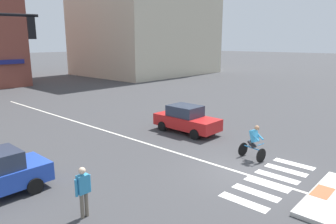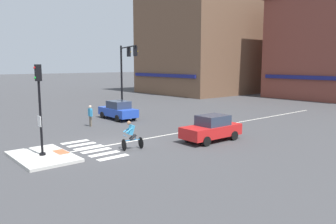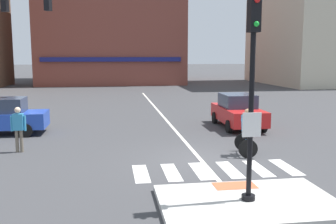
{
  "view_description": "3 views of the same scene",
  "coord_description": "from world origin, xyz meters",
  "views": [
    {
      "loc": [
        -11.3,
        -5.75,
        5.41
      ],
      "look_at": [
        -0.12,
        4.39,
        1.98
      ],
      "focal_mm": 33.24,
      "sensor_mm": 36.0,
      "label": 1
    },
    {
      "loc": [
        17.28,
        -9.99,
        4.89
      ],
      "look_at": [
        1.41,
        3.42,
        1.9
      ],
      "focal_mm": 35.96,
      "sensor_mm": 36.0,
      "label": 2
    },
    {
      "loc": [
        -3.14,
        -12.25,
        3.5
      ],
      "look_at": [
        -0.67,
        4.38,
        1.04
      ],
      "focal_mm": 41.09,
      "sensor_mm": 36.0,
      "label": 3
    }
  ],
  "objects": [
    {
      "name": "pedestrian_at_curb_left",
      "position": [
        -6.51,
        2.15,
        0.98
      ],
      "size": [
        0.55,
        0.23,
        1.67
      ],
      "color": "#6B6051",
      "rests_on": "ground"
    },
    {
      "name": "car_red_eastbound_mid",
      "position": [
        3.0,
        5.72,
        0.81
      ],
      "size": [
        1.89,
        4.12,
        1.64
      ],
      "color": "red",
      "rests_on": "ground"
    },
    {
      "name": "building_corner_left",
      "position": [
        26.55,
        33.55,
        10.67
      ],
      "size": [
        21.15,
        17.45,
        21.29
      ],
      "color": "beige",
      "rests_on": "ground"
    },
    {
      "name": "crosswalk_stripe_c",
      "position": [
        -0.46,
        -1.12,
        0.0
      ],
      "size": [
        0.44,
        1.8,
        0.01
      ],
      "primitive_type": "cube",
      "color": "silver",
      "rests_on": "ground"
    },
    {
      "name": "crosswalk_stripe_a",
      "position": [
        -2.3,
        -1.12,
        0.0
      ],
      "size": [
        0.44,
        1.8,
        0.01
      ],
      "primitive_type": "cube",
      "color": "silver",
      "rests_on": "ground"
    },
    {
      "name": "crosswalk_stripe_d",
      "position": [
        0.46,
        -1.12,
        0.0
      ],
      "size": [
        0.44,
        1.8,
        0.01
      ],
      "primitive_type": "cube",
      "color": "silver",
      "rests_on": "ground"
    },
    {
      "name": "crosswalk_stripe_b",
      "position": [
        -1.38,
        -1.12,
        0.0
      ],
      "size": [
        0.44,
        1.8,
        0.01
      ],
      "primitive_type": "cube",
      "color": "silver",
      "rests_on": "ground"
    },
    {
      "name": "cyclist",
      "position": [
        1.57,
        0.55,
        0.87
      ],
      "size": [
        0.85,
        1.19,
        1.68
      ],
      "color": "black",
      "rests_on": "ground"
    },
    {
      "name": "ground_plane",
      "position": [
        0.0,
        0.0,
        0.0
      ],
      "size": [
        300.0,
        300.0,
        0.0
      ],
      "primitive_type": "plane",
      "color": "#3D3D3F"
    },
    {
      "name": "lane_centre_line",
      "position": [
        -0.17,
        10.0,
        0.0
      ],
      "size": [
        0.14,
        28.0,
        0.01
      ],
      "primitive_type": "cube",
      "color": "silver",
      "rests_on": "ground"
    },
    {
      "name": "tactile_pad_front",
      "position": [
        0.0,
        -2.99,
        0.15
      ],
      "size": [
        1.1,
        0.6,
        0.01
      ],
      "primitive_type": "cube",
      "color": "#DB5B38",
      "rests_on": "traffic_island"
    },
    {
      "name": "crosswalk_stripe_f",
      "position": [
        2.3,
        -1.12,
        0.0
      ],
      "size": [
        0.44,
        1.8,
        0.01
      ],
      "primitive_type": "cube",
      "color": "silver",
      "rests_on": "ground"
    },
    {
      "name": "crosswalk_stripe_e",
      "position": [
        1.38,
        -1.12,
        0.0
      ],
      "size": [
        0.44,
        1.8,
        0.01
      ],
      "primitive_type": "cube",
      "color": "silver",
      "rests_on": "ground"
    }
  ]
}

